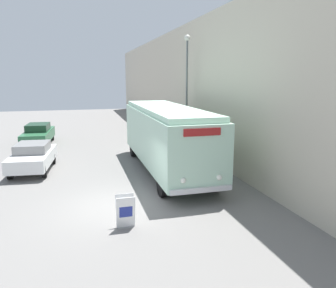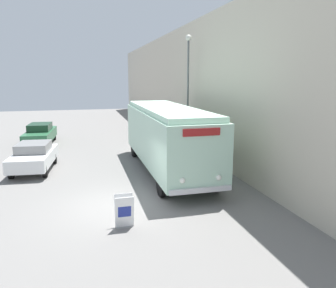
{
  "view_description": "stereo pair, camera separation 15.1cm",
  "coord_description": "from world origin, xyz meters",
  "px_view_note": "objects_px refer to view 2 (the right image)",
  "views": [
    {
      "loc": [
        -1.18,
        -11.95,
        4.83
      ],
      "look_at": [
        2.56,
        1.66,
        1.96
      ],
      "focal_mm": 35.0,
      "sensor_mm": 36.0,
      "label": 1
    },
    {
      "loc": [
        -1.03,
        -11.99,
        4.83
      ],
      "look_at": [
        2.56,
        1.66,
        1.96
      ],
      "focal_mm": 35.0,
      "sensor_mm": 36.0,
      "label": 2
    }
  ],
  "objects_px": {
    "parked_car_near": "(34,156)",
    "parked_car_mid": "(40,134)",
    "streetlamp": "(188,80)",
    "sign_board": "(124,212)",
    "vintage_bus": "(167,135)"
  },
  "relations": [
    {
      "from": "vintage_bus",
      "to": "streetlamp",
      "type": "height_order",
      "value": "streetlamp"
    },
    {
      "from": "parked_car_near",
      "to": "parked_car_mid",
      "type": "bearing_deg",
      "value": 99.15
    },
    {
      "from": "parked_car_mid",
      "to": "vintage_bus",
      "type": "bearing_deg",
      "value": -47.63
    },
    {
      "from": "sign_board",
      "to": "parked_car_mid",
      "type": "bearing_deg",
      "value": 105.54
    },
    {
      "from": "streetlamp",
      "to": "parked_car_mid",
      "type": "xyz_separation_m",
      "value": [
        -9.59,
        5.42,
        -3.93
      ]
    },
    {
      "from": "vintage_bus",
      "to": "streetlamp",
      "type": "bearing_deg",
      "value": 57.75
    },
    {
      "from": "streetlamp",
      "to": "parked_car_near",
      "type": "relative_size",
      "value": 1.73
    },
    {
      "from": "vintage_bus",
      "to": "parked_car_near",
      "type": "relative_size",
      "value": 2.4
    },
    {
      "from": "parked_car_near",
      "to": "streetlamp",
      "type": "bearing_deg",
      "value": 16.88
    },
    {
      "from": "sign_board",
      "to": "parked_car_near",
      "type": "xyz_separation_m",
      "value": [
        -3.74,
        7.94,
        0.24
      ]
    },
    {
      "from": "sign_board",
      "to": "vintage_bus",
      "type": "bearing_deg",
      "value": 63.63
    },
    {
      "from": "vintage_bus",
      "to": "parked_car_mid",
      "type": "relative_size",
      "value": 2.16
    },
    {
      "from": "streetlamp",
      "to": "parked_car_near",
      "type": "height_order",
      "value": "streetlamp"
    },
    {
      "from": "sign_board",
      "to": "streetlamp",
      "type": "xyz_separation_m",
      "value": [
        5.36,
        9.8,
        4.18
      ]
    },
    {
      "from": "parked_car_mid",
      "to": "streetlamp",
      "type": "bearing_deg",
      "value": -25.57
    }
  ]
}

